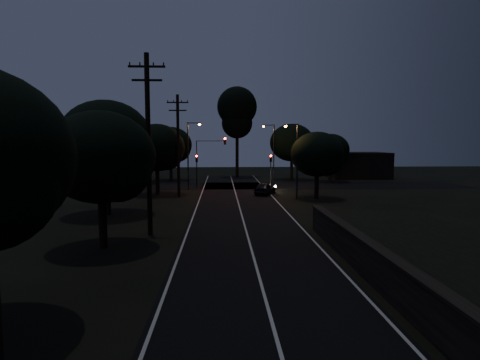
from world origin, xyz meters
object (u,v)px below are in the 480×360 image
tall_pine (237,112)px  streetlight_b (272,150)px  utility_pole_far (178,144)px  car (265,188)px  signal_left (197,165)px  streetlight_c (296,155)px  utility_pole_mid (148,142)px  streetlight_a (190,151)px  signal_mast (210,153)px  signal_right (271,165)px

tall_pine → streetlight_b: 13.15m
utility_pole_far → car: 10.49m
signal_left → streetlight_c: (10.43, -9.99, 1.51)m
utility_pole_mid → utility_pole_far: bearing=90.0°
tall_pine → streetlight_b: (4.31, -11.00, -5.77)m
utility_pole_mid → signal_left: (1.40, 24.99, -2.90)m
streetlight_a → signal_mast: bearing=39.8°
streetlight_b → tall_pine: bearing=111.4°
signal_right → streetlight_a: (-9.91, -1.99, 1.80)m
signal_left → streetlight_c: 14.52m
tall_pine → utility_pole_far: bearing=-106.9°
signal_right → car: 7.03m
streetlight_a → signal_right: bearing=11.3°
streetlight_a → car: streetlight_a is taller
utility_pole_far → streetlight_a: bearing=83.4°
utility_pole_far → tall_pine: (7.00, 23.00, 4.92)m
signal_mast → car: 9.68m
utility_pole_far → signal_mast: bearing=68.9°
tall_pine → signal_mast: 16.65m
tall_pine → streetlight_c: tall_pine is taller
signal_mast → streetlight_c: streetlight_c is taller
streetlight_c → signal_right: bearing=97.0°
utility_pole_mid → streetlight_a: utility_pole_mid is taller
signal_right → streetlight_a: 10.26m
signal_mast → tall_pine: bearing=75.4°
streetlight_c → signal_mast: bearing=131.2°
tall_pine → signal_left: (-5.60, -15.01, -7.57)m
utility_pole_mid → streetlight_b: size_ratio=1.38×
signal_right → streetlight_b: bearing=80.0°
streetlight_a → car: size_ratio=2.04×
streetlight_c → streetlight_a: bearing=144.3°
utility_pole_mid → streetlight_c: bearing=51.7°
signal_left → streetlight_a: bearing=-109.6°
signal_left → car: bearing=-40.0°
streetlight_c → utility_pole_mid: bearing=-128.3°
signal_right → signal_mast: (-7.51, 0.00, 1.50)m
signal_right → car: bearing=-102.1°
utility_pole_mid → streetlight_c: utility_pole_mid is taller
utility_pole_far → signal_mast: size_ratio=1.68×
signal_mast → signal_right: bearing=-0.0°
signal_mast → streetlight_b: 9.15m
tall_pine → signal_left: 17.72m
utility_pole_mid → streetlight_a: bearing=88.3°
signal_left → tall_pine: bearing=69.5°
signal_left → utility_pole_far: bearing=-99.9°
signal_right → streetlight_b: 4.45m
tall_pine → streetlight_c: (4.83, -25.00, -6.05)m
streetlight_b → utility_pole_far: bearing=-133.3°
streetlight_b → signal_left: bearing=-158.0°
signal_right → streetlight_c: bearing=-83.0°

